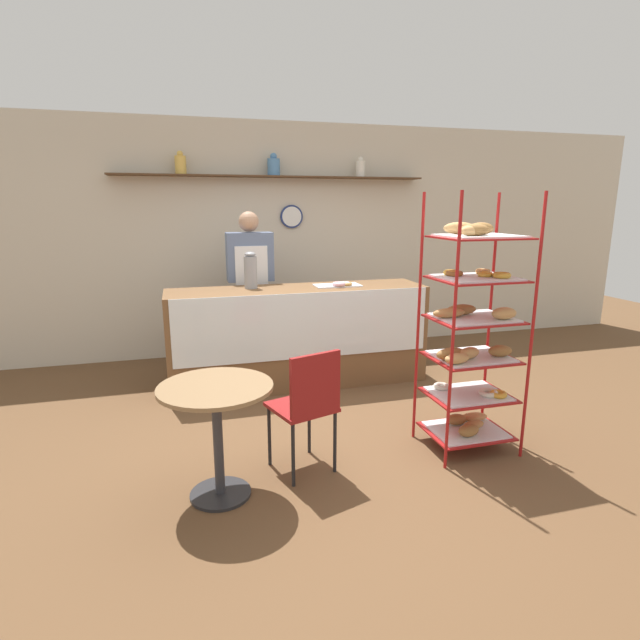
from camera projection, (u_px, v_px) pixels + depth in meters
ground_plane at (335, 434)px, 3.94m from camera, size 14.00×14.00×0.00m
back_wall at (273, 239)px, 5.97m from camera, size 10.00×0.30×2.70m
display_counter at (299, 336)px, 4.97m from camera, size 2.53×0.62×0.97m
pastry_rack at (472, 333)px, 3.53m from camera, size 0.63×0.51×1.85m
person_worker at (251, 286)px, 5.26m from camera, size 0.48×0.23×1.70m
cafe_table at (217, 414)px, 2.98m from camera, size 0.69×0.69×0.72m
cafe_chair at (308, 400)px, 3.24m from camera, size 0.48×0.48×0.86m
coffee_carafe at (251, 270)px, 4.80m from camera, size 0.12×0.12×0.35m
donut_tray_counter at (341, 284)px, 4.94m from camera, size 0.46×0.26×0.05m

